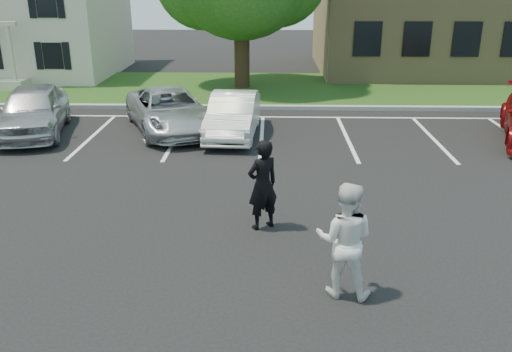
{
  "coord_description": "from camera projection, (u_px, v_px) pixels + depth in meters",
  "views": [
    {
      "loc": [
        0.27,
        -9.12,
        5.02
      ],
      "look_at": [
        0.0,
        1.0,
        1.25
      ],
      "focal_mm": 38.0,
      "sensor_mm": 36.0,
      "label": 1
    }
  ],
  "objects": [
    {
      "name": "ground_plane",
      "position": [
        255.0,
        256.0,
        10.3
      ],
      "size": [
        90.0,
        90.0,
        0.0
      ],
      "primitive_type": "plane",
      "color": "black",
      "rests_on": "ground"
    },
    {
      "name": "man_black_suit",
      "position": [
        263.0,
        185.0,
        11.13
      ],
      "size": [
        0.84,
        0.77,
        1.92
      ],
      "primitive_type": "imported",
      "rotation": [
        0.0,
        0.0,
        3.72
      ],
      "color": "black",
      "rests_on": "ground"
    },
    {
      "name": "man_white_shirt",
      "position": [
        345.0,
        240.0,
        8.76
      ],
      "size": [
        1.1,
        0.94,
        1.98
      ],
      "primitive_type": "imported",
      "rotation": [
        0.0,
        0.0,
        2.92
      ],
      "color": "silver",
      "rests_on": "ground"
    },
    {
      "name": "car_silver_west",
      "position": [
        33.0,
        110.0,
        17.92
      ],
      "size": [
        2.94,
        5.09,
        1.63
      ],
      "primitive_type": "imported",
      "rotation": [
        0.0,
        0.0,
        0.23
      ],
      "color": "#B2B2B6",
      "rests_on": "ground"
    },
    {
      "name": "car_white_sedan",
      "position": [
        233.0,
        115.0,
        17.75
      ],
      "size": [
        1.69,
        4.3,
        1.39
      ],
      "primitive_type": "imported",
      "rotation": [
        0.0,
        0.0,
        -0.05
      ],
      "color": "silver",
      "rests_on": "ground"
    },
    {
      "name": "curb",
      "position": [
        263.0,
        107.0,
        21.52
      ],
      "size": [
        40.0,
        0.3,
        0.15
      ],
      "primitive_type": "cube",
      "color": "gray",
      "rests_on": "ground"
    },
    {
      "name": "car_silver_minivan",
      "position": [
        170.0,
        110.0,
        18.35
      ],
      "size": [
        4.09,
        5.54,
        1.4
      ],
      "primitive_type": "imported",
      "rotation": [
        0.0,
        0.0,
        0.4
      ],
      "color": "#B4B6BC",
      "rests_on": "ground"
    },
    {
      "name": "grass_strip",
      "position": [
        265.0,
        88.0,
        25.28
      ],
      "size": [
        44.0,
        8.0,
        0.08
      ],
      "primitive_type": "cube",
      "color": "#214015",
      "rests_on": "ground"
    },
    {
      "name": "stall_lines",
      "position": [
        303.0,
        130.0,
        18.65
      ],
      "size": [
        34.0,
        5.36,
        0.01
      ],
      "color": "white",
      "rests_on": "ground"
    }
  ]
}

